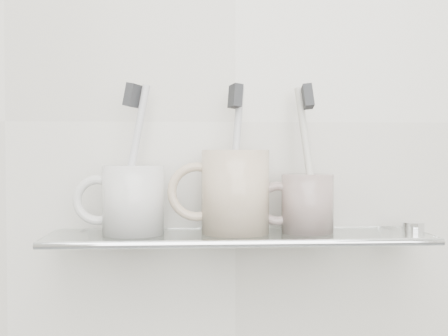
{
  "coord_description": "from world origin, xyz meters",
  "views": [
    {
      "loc": [
        -0.06,
        0.31,
        1.21
      ],
      "look_at": [
        -0.02,
        1.04,
        1.19
      ],
      "focal_mm": 45.0,
      "sensor_mm": 36.0,
      "label": 1
    }
  ],
  "objects": [
    {
      "name": "wall_back",
      "position": [
        0.0,
        1.1,
        1.25
      ],
      "size": [
        2.5,
        0.0,
        2.5
      ],
      "primitive_type": "plane",
      "rotation": [
        1.57,
        0.0,
        0.0
      ],
      "color": "silver",
      "rests_on": "ground"
    },
    {
      "name": "shelf_glass",
      "position": [
        0.0,
        1.04,
        1.1
      ],
      "size": [
        0.5,
        0.12,
        0.01
      ],
      "primitive_type": "cube",
      "color": "silver",
      "rests_on": "wall_back"
    },
    {
      "name": "shelf_rail",
      "position": [
        0.0,
        0.98,
        1.1
      ],
      "size": [
        0.5,
        0.01,
        0.01
      ],
      "primitive_type": "cylinder",
      "rotation": [
        0.0,
        1.57,
        0.0
      ],
      "color": "silver",
      "rests_on": "shelf_glass"
    },
    {
      "name": "bracket_left",
      "position": [
        -0.21,
        1.09,
        1.09
      ],
      "size": [
        0.02,
        0.03,
        0.02
      ],
      "primitive_type": "cylinder",
      "rotation": [
        1.57,
        0.0,
        0.0
      ],
      "color": "silver",
      "rests_on": "wall_back"
    },
    {
      "name": "bracket_right",
      "position": [
        0.21,
        1.09,
        1.09
      ],
      "size": [
        0.02,
        0.03,
        0.02
      ],
      "primitive_type": "cylinder",
      "rotation": [
        1.57,
        0.0,
        0.0
      ],
      "color": "silver",
      "rests_on": "wall_back"
    },
    {
      "name": "mug_left",
      "position": [
        -0.14,
        1.04,
        1.14
      ],
      "size": [
        0.09,
        0.09,
        0.09
      ],
      "primitive_type": "cylinder",
      "rotation": [
        0.0,
        0.0,
        -0.18
      ],
      "color": "white",
      "rests_on": "shelf_glass"
    },
    {
      "name": "mug_left_handle",
      "position": [
        -0.18,
        1.04,
        1.14
      ],
      "size": [
        0.07,
        0.01,
        0.07
      ],
      "primitive_type": "torus",
      "rotation": [
        1.57,
        0.0,
        0.0
      ],
      "color": "white",
      "rests_on": "mug_left"
    },
    {
      "name": "toothbrush_left",
      "position": [
        -0.14,
        1.04,
        1.2
      ],
      "size": [
        0.05,
        0.02,
        0.19
      ],
      "primitive_type": "cylinder",
      "rotation": [
        -0.07,
        0.18,
        -0.55
      ],
      "color": "white",
      "rests_on": "mug_left"
    },
    {
      "name": "bristles_left",
      "position": [
        -0.14,
        1.04,
        1.28
      ],
      "size": [
        0.03,
        0.03,
        0.03
      ],
      "primitive_type": "cube",
      "rotation": [
        -0.07,
        0.18,
        -0.55
      ],
      "color": "#2C2D30",
      "rests_on": "toothbrush_left"
    },
    {
      "name": "mug_center",
      "position": [
        -0.0,
        1.04,
        1.16
      ],
      "size": [
        0.12,
        0.12,
        0.11
      ],
      "primitive_type": "cylinder",
      "rotation": [
        0.0,
        0.0,
        0.39
      ],
      "color": "beige",
      "rests_on": "shelf_glass"
    },
    {
      "name": "mug_center_handle",
      "position": [
        -0.06,
        1.04,
        1.16
      ],
      "size": [
        0.08,
        0.01,
        0.08
      ],
      "primitive_type": "torus",
      "rotation": [
        1.57,
        0.0,
        0.0
      ],
      "color": "beige",
      "rests_on": "mug_center"
    },
    {
      "name": "toothbrush_center",
      "position": [
        -0.0,
        1.04,
        1.2
      ],
      "size": [
        0.03,
        0.03,
        0.19
      ],
      "primitive_type": "cylinder",
      "rotation": [
        -0.07,
        0.11,
        0.31
      ],
      "color": "#BEBEBE",
      "rests_on": "mug_center"
    },
    {
      "name": "bristles_center",
      "position": [
        -0.0,
        1.04,
        1.28
      ],
      "size": [
        0.02,
        0.03,
        0.03
      ],
      "primitive_type": "cube",
      "rotation": [
        -0.07,
        0.11,
        0.31
      ],
      "color": "#2C2D30",
      "rests_on": "toothbrush_center"
    },
    {
      "name": "mug_right",
      "position": [
        0.09,
        1.04,
        1.14
      ],
      "size": [
        0.09,
        0.09,
        0.08
      ],
      "primitive_type": "cylinder",
      "rotation": [
        0.0,
        0.0,
        0.3
      ],
      "color": "silver",
      "rests_on": "shelf_glass"
    },
    {
      "name": "mug_right_handle",
      "position": [
        0.05,
        1.04,
        1.14
      ],
      "size": [
        0.06,
        0.01,
        0.06
      ],
      "primitive_type": "torus",
      "rotation": [
        1.57,
        0.0,
        0.0
      ],
      "color": "silver",
      "rests_on": "mug_right"
    },
    {
      "name": "toothbrush_right",
      "position": [
        0.09,
        1.04,
        1.2
      ],
      "size": [
        0.03,
        0.05,
        0.19
      ],
      "primitive_type": "cylinder",
      "rotation": [
        -0.19,
        -0.12,
        -0.07
      ],
      "color": "beige",
      "rests_on": "mug_right"
    },
    {
      "name": "bristles_right",
      "position": [
        0.09,
        1.04,
        1.28
      ],
      "size": [
        0.02,
        0.03,
        0.03
      ],
      "primitive_type": "cube",
      "rotation": [
        -0.19,
        -0.12,
        -0.07
      ],
      "color": "#2C2D30",
      "rests_on": "toothbrush_right"
    },
    {
      "name": "chrome_cap",
      "position": [
        0.24,
        1.04,
        1.11
      ],
      "size": [
        0.03,
        0.03,
        0.01
      ],
      "primitive_type": "cylinder",
      "color": "silver",
      "rests_on": "shelf_glass"
    }
  ]
}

